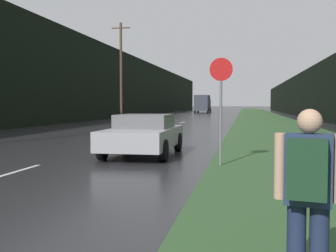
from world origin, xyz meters
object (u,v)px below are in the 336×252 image
object	(u,v)px
stop_sign	(221,102)
hitchhiker_with_backpack	(308,193)
car_passing_near	(144,134)
delivery_truck	(203,103)

from	to	relation	value
stop_sign	hitchhiker_with_backpack	xyz separation A→B (m)	(1.14, -7.65, -0.78)
hitchhiker_with_backpack	car_passing_near	distance (m)	10.33
hitchhiker_with_backpack	delivery_truck	bearing A→B (deg)	107.73
hitchhiker_with_backpack	car_passing_near	size ratio (longest dim) A/B	0.37
car_passing_near	delivery_truck	bearing A→B (deg)	-86.01
hitchhiker_with_backpack	car_passing_near	xyz separation A→B (m)	(-3.73, 9.63, -0.25)
hitchhiker_with_backpack	delivery_truck	world-z (taller)	delivery_truck
stop_sign	hitchhiker_with_backpack	world-z (taller)	stop_sign
car_passing_near	delivery_truck	world-z (taller)	delivery_truck
stop_sign	car_passing_near	distance (m)	3.41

